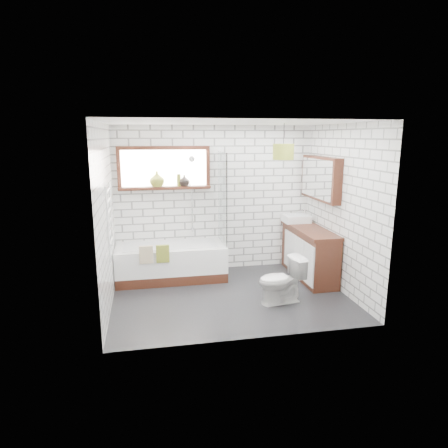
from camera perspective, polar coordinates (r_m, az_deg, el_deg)
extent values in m
cube|color=black|center=(6.02, 0.88, -10.25)|extent=(3.40, 2.60, 0.01)
cube|color=white|center=(5.56, 0.97, 14.36)|extent=(3.40, 2.60, 0.01)
cube|color=white|center=(6.92, -1.34, 3.57)|extent=(3.40, 0.01, 2.50)
cube|color=white|center=(4.42, 4.46, -1.60)|extent=(3.40, 0.01, 2.50)
cube|color=white|center=(5.56, -16.52, 0.84)|extent=(0.01, 2.60, 2.50)
cube|color=white|center=(6.24, 16.43, 2.07)|extent=(0.01, 2.60, 2.50)
cube|color=#33160E|center=(6.72, -8.53, 7.89)|extent=(1.52, 0.16, 0.68)
cube|color=white|center=(5.57, -16.03, 0.36)|extent=(0.06, 0.52, 1.00)
cube|color=#33160E|center=(6.68, 13.63, 6.35)|extent=(0.16, 1.20, 0.70)
cylinder|color=silver|center=(6.81, -4.61, 4.23)|extent=(0.02, 0.02, 1.30)
cube|color=white|center=(6.67, -7.57, -5.40)|extent=(1.77, 0.78, 0.57)
cube|color=white|center=(6.54, -0.23, 3.68)|extent=(0.02, 0.72, 1.50)
cube|color=olive|center=(6.21, -8.75, -4.22)|extent=(0.20, 0.05, 0.27)
cube|color=tan|center=(6.21, -11.05, -4.32)|extent=(0.21, 0.05, 0.27)
cube|color=#33160E|center=(6.81, 12.05, -4.02)|extent=(0.47, 1.47, 0.84)
cube|color=white|center=(7.12, 10.22, 0.80)|extent=(0.44, 0.38, 0.13)
cylinder|color=silver|center=(7.17, 11.43, 1.39)|extent=(0.04, 0.04, 0.17)
imported|color=white|center=(5.73, 8.16, -7.98)|extent=(0.46, 0.69, 0.66)
imported|color=olive|center=(6.70, -9.55, 6.19)|extent=(0.31, 0.31, 0.26)
imported|color=black|center=(6.74, -5.69, 6.04)|extent=(0.19, 0.19, 0.19)
cylinder|color=olive|center=(6.73, -6.48, 6.07)|extent=(0.08, 0.08, 0.20)
cylinder|color=olive|center=(5.88, 8.47, 10.18)|extent=(0.30, 0.30, 0.22)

